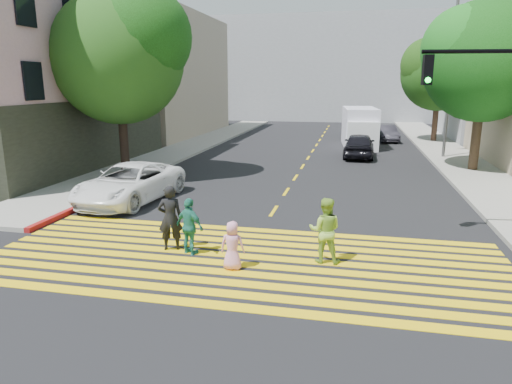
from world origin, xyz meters
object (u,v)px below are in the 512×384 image
(pedestrian_man, at_px, (170,218))
(white_sedan, at_px, (130,183))
(pedestrian_child, at_px, (232,246))
(white_van, at_px, (360,128))
(pedestrian_extra, at_px, (190,227))
(silver_car, at_px, (359,128))
(dark_car_parked, at_px, (386,133))
(tree_right_near, at_px, (487,55))
(tree_left, at_px, (120,51))
(dark_car_near, at_px, (359,145))
(pedestrian_woman, at_px, (325,230))
(tree_right_far, at_px, (441,69))

(pedestrian_man, height_order, white_sedan, pedestrian_man)
(pedestrian_child, distance_m, white_sedan, 7.79)
(white_van, bearing_deg, pedestrian_extra, -106.14)
(pedestrian_extra, height_order, silver_car, pedestrian_extra)
(pedestrian_man, distance_m, white_sedan, 5.76)
(silver_car, xyz_separation_m, white_van, (-0.04, -6.52, 0.55))
(dark_car_parked, bearing_deg, silver_car, 114.74)
(tree_right_near, distance_m, white_sedan, 17.77)
(white_sedan, relative_size, white_van, 0.88)
(tree_left, distance_m, pedestrian_extra, 12.33)
(pedestrian_child, relative_size, dark_car_near, 0.28)
(pedestrian_woman, relative_size, dark_car_near, 0.38)
(silver_car, bearing_deg, tree_right_far, 145.60)
(tree_left, xyz_separation_m, tree_right_near, (16.73, 4.85, -0.11))
(tree_right_far, distance_m, pedestrian_woman, 26.96)
(dark_car_near, height_order, dark_car_parked, dark_car_near)
(tree_right_far, height_order, silver_car, tree_right_far)
(dark_car_near, xyz_separation_m, dark_car_parked, (2.10, 8.45, -0.13))
(white_van, bearing_deg, tree_left, -134.56)
(white_sedan, bearing_deg, tree_left, 124.99)
(pedestrian_man, relative_size, pedestrian_extra, 1.18)
(dark_car_near, distance_m, dark_car_parked, 8.71)
(pedestrian_child, height_order, dark_car_near, dark_car_near)
(tree_right_far, xyz_separation_m, pedestrian_man, (-10.70, -25.72, -4.55))
(tree_right_far, height_order, pedestrian_man, tree_right_far)
(pedestrian_woman, bearing_deg, tree_right_far, -104.72)
(tree_left, height_order, pedestrian_woman, tree_left)
(tree_right_near, height_order, white_sedan, tree_right_near)
(pedestrian_child, distance_m, dark_car_parked, 27.12)
(dark_car_near, bearing_deg, dark_car_parked, -102.17)
(silver_car, bearing_deg, white_sedan, 63.86)
(pedestrian_woman, distance_m, silver_car, 28.72)
(tree_right_far, relative_size, pedestrian_man, 4.49)
(tree_left, relative_size, white_sedan, 1.68)
(tree_right_far, relative_size, dark_car_parked, 2.14)
(tree_right_far, relative_size, white_sedan, 1.56)
(tree_right_far, height_order, white_van, tree_right_far)
(pedestrian_woman, height_order, silver_car, pedestrian_woman)
(pedestrian_extra, distance_m, silver_car, 29.25)
(tree_right_far, relative_size, silver_car, 1.60)
(pedestrian_man, height_order, pedestrian_extra, pedestrian_man)
(pedestrian_child, bearing_deg, tree_right_near, -123.10)
(white_sedan, height_order, dark_car_parked, white_sedan)
(dark_car_parked, bearing_deg, pedestrian_man, -114.75)
(white_sedan, bearing_deg, pedestrian_man, -45.76)
(pedestrian_child, distance_m, white_van, 23.34)
(pedestrian_extra, height_order, white_sedan, pedestrian_extra)
(dark_car_near, bearing_deg, white_sedan, 57.68)
(dark_car_parked, bearing_deg, pedestrian_woman, -105.87)
(pedestrian_man, distance_m, pedestrian_child, 2.22)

